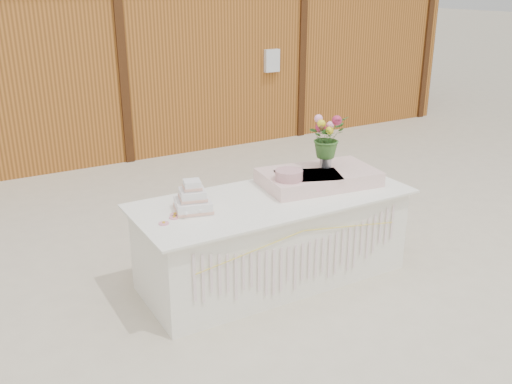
% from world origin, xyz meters
% --- Properties ---
extents(ground, '(80.00, 80.00, 0.00)m').
position_xyz_m(ground, '(0.00, 0.00, 0.00)').
color(ground, beige).
rests_on(ground, ground).
extents(barn, '(12.60, 4.60, 3.30)m').
position_xyz_m(barn, '(-0.01, 5.99, 1.68)').
color(barn, '#A96123').
rests_on(barn, ground).
extents(cake_table, '(2.40, 1.00, 0.77)m').
position_xyz_m(cake_table, '(0.00, -0.00, 0.39)').
color(cake_table, white).
rests_on(cake_table, ground).
extents(wedding_cake, '(0.35, 0.35, 0.26)m').
position_xyz_m(wedding_cake, '(-0.71, 0.07, 0.86)').
color(wedding_cake, white).
rests_on(wedding_cake, cake_table).
extents(pink_cake_stand, '(0.30, 0.30, 0.22)m').
position_xyz_m(pink_cake_stand, '(0.15, 0.00, 0.89)').
color(pink_cake_stand, white).
rests_on(pink_cake_stand, cake_table).
extents(satin_runner, '(1.09, 0.72, 0.13)m').
position_xyz_m(satin_runner, '(0.52, 0.08, 0.83)').
color(satin_runner, '#FFD5CD').
rests_on(satin_runner, cake_table).
extents(flower_vase, '(0.10, 0.10, 0.14)m').
position_xyz_m(flower_vase, '(0.64, 0.14, 0.97)').
color(flower_vase, '#A9A9AE').
rests_on(flower_vase, satin_runner).
extents(bouquet, '(0.39, 0.36, 0.37)m').
position_xyz_m(bouquet, '(0.64, 0.14, 1.23)').
color(bouquet, '#3B6C2B').
rests_on(bouquet, flower_vase).
extents(loose_flowers, '(0.28, 0.42, 0.02)m').
position_xyz_m(loose_flowers, '(-0.94, 0.05, 0.78)').
color(loose_flowers, pink).
rests_on(loose_flowers, cake_table).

